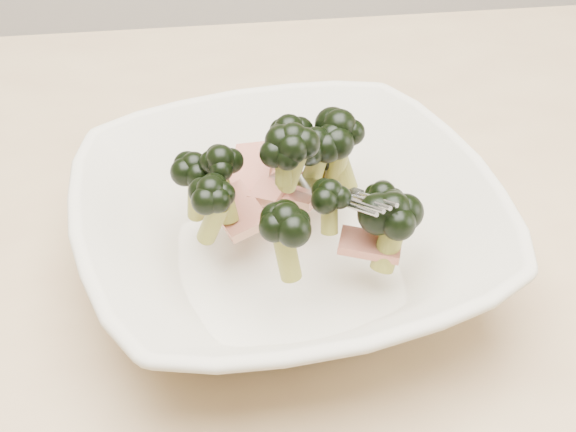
# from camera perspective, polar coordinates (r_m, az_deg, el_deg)

# --- Properties ---
(dining_table) EXTENTS (1.20, 0.80, 0.75)m
(dining_table) POSITION_cam_1_polar(r_m,az_deg,el_deg) (0.67, -3.54, -9.39)
(dining_table) COLOR tan
(dining_table) RESTS_ON ground
(broccoli_dish) EXTENTS (0.34, 0.34, 0.12)m
(broccoli_dish) POSITION_cam_1_polar(r_m,az_deg,el_deg) (0.56, 0.09, -0.65)
(broccoli_dish) COLOR beige
(broccoli_dish) RESTS_ON dining_table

